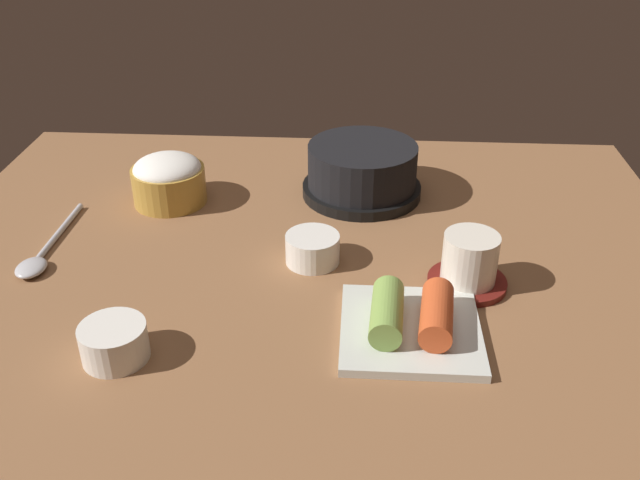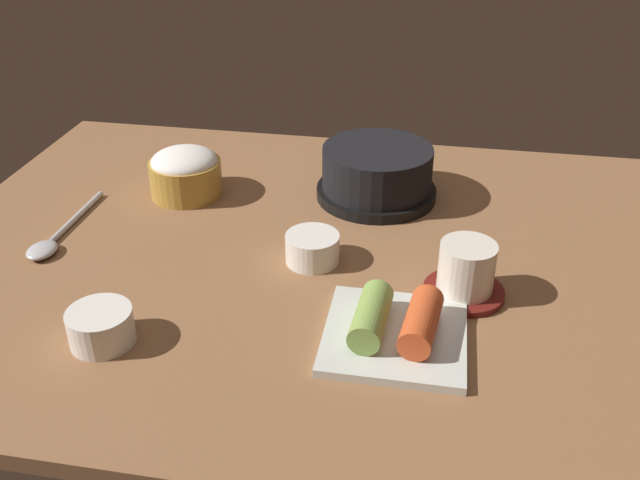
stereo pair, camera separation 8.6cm
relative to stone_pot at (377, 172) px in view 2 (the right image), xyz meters
The scene contains 8 objects.
dining_table 18.89cm from the stone_pot, 112.60° to the right, with size 100.00×76.00×2.00cm, color brown.
stone_pot is the anchor object (origin of this frame).
rice_bowl 27.96cm from the stone_pot, behind, with size 10.47×10.47×7.11cm.
tea_cup_with_saucer 26.49cm from the stone_pot, 61.20° to the right, with size 9.39×9.39×6.74cm.
banchan_cup_center 20.06cm from the stone_pot, 107.25° to the right, with size 6.76×6.76×3.70cm.
kimchi_plate 33.48cm from the stone_pot, 80.36° to the right, with size 14.96×14.96×4.46cm.
side_bowl_near 45.95cm from the stone_pot, 122.61° to the right, with size 6.88×6.88×3.88cm.
spoon 45.33cm from the stone_pot, 152.38° to the right, with size 3.60×19.13×1.35cm.
Camera 2 is at (15.13, -75.11, 48.93)cm, focal length 39.23 mm.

